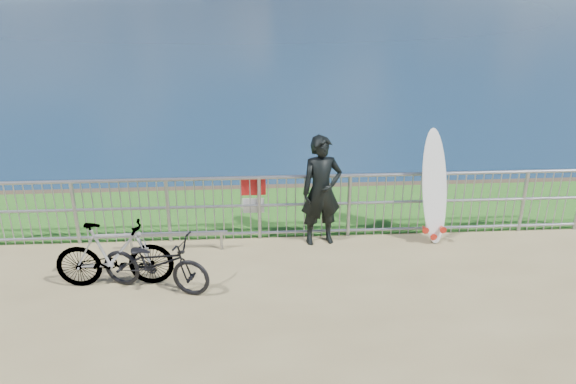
{
  "coord_description": "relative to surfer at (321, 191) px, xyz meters",
  "views": [
    {
      "loc": [
        -0.56,
        -6.9,
        4.37
      ],
      "look_at": [
        -0.05,
        1.2,
        1.0
      ],
      "focal_mm": 35.0,
      "sensor_mm": 36.0,
      "label": 1
    }
  ],
  "objects": [
    {
      "name": "grass_strip",
      "position": [
        -0.51,
        1.29,
        -0.91
      ],
      "size": [
        120.0,
        120.0,
        0.0
      ],
      "primitive_type": "plane",
      "color": "#25661C",
      "rests_on": "ground"
    },
    {
      "name": "bicycle_far",
      "position": [
        -3.09,
        -1.16,
        -0.42
      ],
      "size": [
        1.66,
        0.48,
        1.0
      ],
      "primitive_type": "imported",
      "rotation": [
        0.0,
        0.0,
        1.58
      ],
      "color": "black",
      "rests_on": "ground"
    },
    {
      "name": "bicycle_near",
      "position": [
        -2.49,
        -1.31,
        -0.49
      ],
      "size": [
        1.72,
        1.04,
        0.85
      ],
      "primitive_type": "imported",
      "rotation": [
        0.0,
        0.0,
        1.26
      ],
      "color": "black",
      "rests_on": "ground"
    },
    {
      "name": "bike_rack",
      "position": [
        -2.35,
        -0.18,
        -0.63
      ],
      "size": [
        1.64,
        0.05,
        0.34
      ],
      "color": "#95989D",
      "rests_on": "ground"
    },
    {
      "name": "surfer",
      "position": [
        0.0,
        0.0,
        0.0
      ],
      "size": [
        0.73,
        0.55,
        1.83
      ],
      "primitive_type": "imported",
      "rotation": [
        0.0,
        0.0,
        0.17
      ],
      "color": "black",
      "rests_on": "ground"
    },
    {
      "name": "railing",
      "position": [
        -0.49,
        0.19,
        -0.34
      ],
      "size": [
        10.06,
        0.1,
        1.13
      ],
      "color": "#95989D",
      "rests_on": "ground"
    },
    {
      "name": "surfboard",
      "position": [
        1.85,
        -0.04,
        -0.04
      ],
      "size": [
        0.63,
        0.59,
        1.91
      ],
      "color": "white",
      "rests_on": "ground"
    }
  ]
}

